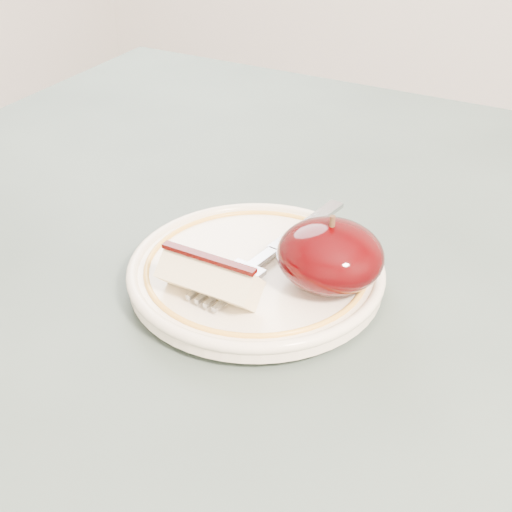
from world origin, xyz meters
The scene contains 5 objects.
table centered at (0.00, 0.00, 0.66)m, with size 0.90×0.90×0.75m.
plate centered at (0.00, -0.02, 0.76)m, with size 0.20×0.20×0.02m.
apple_half centered at (0.06, -0.01, 0.79)m, with size 0.08×0.07×0.06m.
apple_wedge centered at (-0.01, -0.07, 0.78)m, with size 0.07×0.03×0.04m.
fork centered at (0.00, 0.00, 0.77)m, with size 0.05×0.18×0.00m.
Camera 1 is at (0.21, -0.41, 1.07)m, focal length 50.00 mm.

